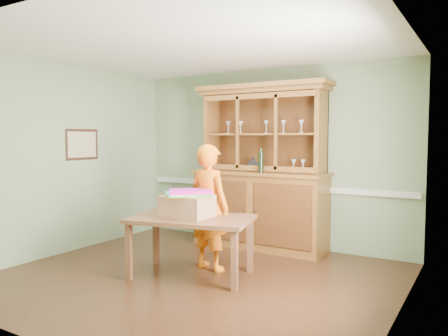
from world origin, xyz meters
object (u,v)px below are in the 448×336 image
Objects in this scene: china_hutch at (261,191)px; cardboard_box at (187,206)px; person at (210,207)px; dining_table at (191,224)px.

cardboard_box is at bearing -94.11° from china_hutch.
cardboard_box is 0.38m from person.
person is (-0.04, -1.33, -0.07)m from china_hutch.
person is at bearing 70.68° from dining_table.
cardboard_box is (-0.12, -1.70, -0.01)m from china_hutch.
dining_table is at bearing 94.53° from person.
person is (0.03, 0.35, 0.16)m from dining_table.
china_hutch is 1.70m from dining_table.
dining_table is (-0.08, -1.68, -0.22)m from china_hutch.
cardboard_box is at bearing -177.27° from dining_table.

